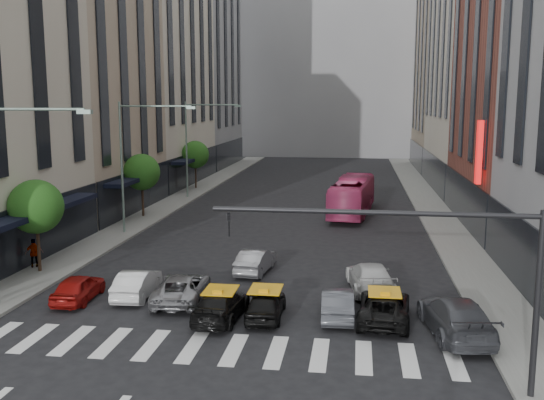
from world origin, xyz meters
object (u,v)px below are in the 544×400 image
at_px(taxi_left, 221,305).
at_px(bus, 352,196).
at_px(streetlamp_mid, 135,150).
at_px(pedestrian_far, 34,253).
at_px(streetlamp_far, 196,136).
at_px(car_red, 78,288).
at_px(car_white_front, 137,283).
at_px(taxi_center, 266,304).

relative_size(taxi_left, bus, 0.40).
xyz_separation_m(streetlamp_mid, bus, (14.72, 9.68, -4.38)).
distance_m(bus, pedestrian_far, 25.62).
distance_m(streetlamp_far, bus, 16.61).
bearing_deg(streetlamp_far, taxi_left, -73.26).
distance_m(streetlamp_far, taxi_left, 33.22).
xyz_separation_m(car_red, pedestrian_far, (-4.75, 4.62, 0.32)).
bearing_deg(streetlamp_far, car_white_front, -80.53).
distance_m(streetlamp_mid, bus, 18.16).
relative_size(streetlamp_far, pedestrian_far, 5.63).
height_order(car_white_front, bus, bus).
distance_m(streetlamp_mid, car_red, 15.14).
height_order(car_white_front, pedestrian_far, pedestrian_far).
bearing_deg(taxi_center, bus, -98.72).
bearing_deg(streetlamp_mid, streetlamp_far, 90.00).
xyz_separation_m(car_white_front, pedestrian_far, (-7.23, 3.65, 0.30)).
bearing_deg(streetlamp_far, taxi_center, -69.97).
bearing_deg(pedestrian_far, taxi_left, 120.51).
bearing_deg(taxi_left, pedestrian_far, -23.79).
height_order(car_red, taxi_left, car_red).
bearing_deg(car_white_front, bus, -116.82).
relative_size(car_white_front, bus, 0.36).
relative_size(streetlamp_mid, taxi_left, 2.08).
height_order(streetlamp_mid, pedestrian_far, streetlamp_mid).
height_order(streetlamp_far, pedestrian_far, streetlamp_far).
xyz_separation_m(taxi_center, pedestrian_far, (-13.71, 5.66, 0.32)).
relative_size(streetlamp_mid, car_white_front, 2.27).
relative_size(taxi_left, pedestrian_far, 2.71).
relative_size(car_red, car_white_front, 0.93).
distance_m(taxi_left, bus, 25.65).
relative_size(car_white_front, taxi_left, 0.92).
distance_m(streetlamp_mid, streetlamp_far, 16.00).
bearing_deg(bus, car_red, 69.02).
height_order(car_white_front, taxi_left, car_white_front).
relative_size(car_red, taxi_left, 0.86).
distance_m(taxi_center, pedestrian_far, 14.84).
xyz_separation_m(streetlamp_far, bus, (14.72, -6.32, -4.38)).
xyz_separation_m(taxi_left, taxi_center, (1.87, 0.37, 0.00)).
distance_m(streetlamp_far, pedestrian_far, 25.96).
bearing_deg(car_red, pedestrian_far, -47.01).
bearing_deg(pedestrian_far, taxi_center, 125.07).
distance_m(taxi_left, pedestrian_far, 13.29).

